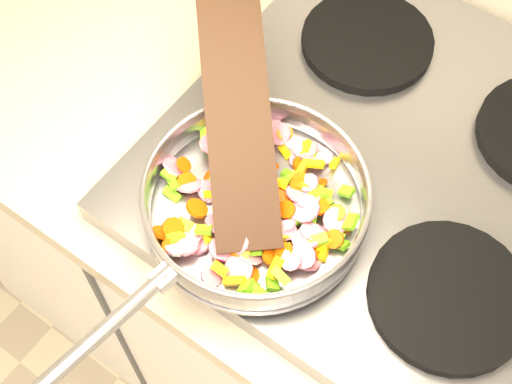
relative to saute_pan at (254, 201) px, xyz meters
The scene contains 7 objects.
cooktop 0.22m from the saute_pan, 60.65° to the left, with size 0.60×0.60×0.04m, color #939399.
grate_fl 0.07m from the saute_pan, 127.05° to the left, with size 0.19×0.19×0.02m, color black.
grate_fr 0.25m from the saute_pan, 10.76° to the left, with size 0.19×0.19×0.02m, color black.
grate_bl 0.33m from the saute_pan, 96.14° to the left, with size 0.19×0.19×0.02m, color black.
saute_pan is the anchor object (origin of this frame).
vegetable_heap 0.01m from the saute_pan, 42.55° to the left, with size 0.26×0.25×0.05m.
wooden_spatula 0.11m from the saute_pan, 137.61° to the left, with size 0.34×0.08×0.02m, color black.
Camera 1 is at (-0.56, 1.14, 1.72)m, focal length 50.00 mm.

